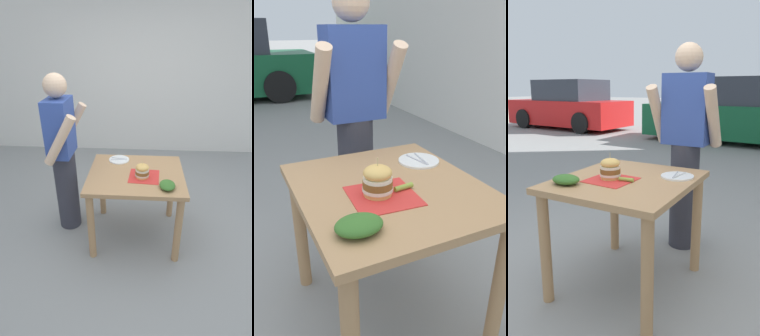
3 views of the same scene
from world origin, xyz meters
TOP-DOWN VIEW (x-y plane):
  - ground_plane at (0.00, 0.00)m, footprint 80.00×80.00m
  - patio_table at (0.00, 0.00)m, footprint 0.83×0.94m
  - serving_paper at (-0.07, -0.08)m, footprint 0.31×0.31m
  - sandwich at (-0.09, -0.06)m, footprint 0.14×0.14m
  - pickle_spear at (0.04, -0.07)m, footprint 0.10×0.04m
  - side_plate_with_forks at (0.28, 0.19)m, footprint 0.22×0.22m
  - side_salad at (-0.27, -0.29)m, footprint 0.18×0.14m
  - diner_across_table at (0.13, 0.75)m, footprint 0.55×0.35m
  - parked_car_far_end at (4.93, 6.60)m, footprint 4.31×2.07m

SIDE VIEW (x-z plane):
  - ground_plane at x=0.00m, z-range 0.00..0.00m
  - patio_table at x=0.00m, z-range 0.24..1.02m
  - parked_car_far_end at x=4.93m, z-range -0.08..1.52m
  - serving_paper at x=-0.07m, z-range 0.77..0.78m
  - side_plate_with_forks at x=0.28m, z-range 0.77..0.79m
  - pickle_spear at x=0.04m, z-range 0.78..0.80m
  - side_salad at x=-0.27m, z-range 0.77..0.83m
  - sandwich at x=-0.09m, z-range 0.76..0.93m
  - diner_across_table at x=0.13m, z-range 0.04..1.73m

